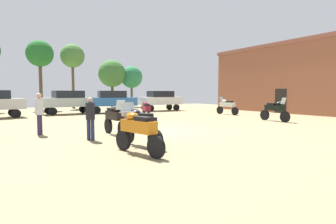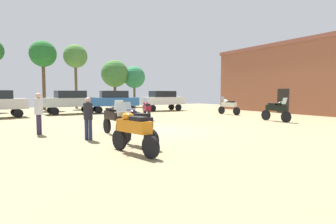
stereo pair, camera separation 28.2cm
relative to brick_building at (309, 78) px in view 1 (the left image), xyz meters
name	(u,v)px [view 1 (the left image)]	position (x,y,z in m)	size (l,w,h in m)	color
ground_plane	(156,131)	(-18.00, -3.58, -3.19)	(44.00, 52.00, 0.02)	#8C7D58
brick_building	(309,78)	(0.00, 0.00, 0.00)	(6.12, 18.38, 6.39)	brown
motorcycle_1	(138,130)	(-20.85, -7.74, -2.45)	(0.75, 2.18, 1.48)	black
motorcycle_2	(146,109)	(-15.96, 1.52, -2.47)	(0.78, 2.09, 1.44)	black
motorcycle_3	(227,106)	(-8.16, 2.01, -2.44)	(0.63, 2.28, 1.49)	black
motorcycle_5	(140,125)	(-20.29, -6.71, -2.45)	(0.72, 2.17, 1.50)	black
motorcycle_6	(115,118)	(-20.18, -3.98, -2.44)	(0.62, 2.18, 1.51)	black
motorcycle_7	(275,110)	(-9.35, -3.64, -2.44)	(0.62, 2.26, 1.51)	black
car_1	(68,100)	(-19.42, 9.43, -2.01)	(4.44, 2.16, 2.00)	black
car_2	(160,99)	(-10.48, 9.23, -2.01)	(4.33, 1.86, 2.00)	black
car_5	(112,100)	(-15.71, 8.93, -2.01)	(4.52, 2.41, 2.00)	black
person_1	(90,115)	(-21.41, -4.64, -2.22)	(0.48, 0.48, 1.65)	navy
person_2	(39,110)	(-22.92, -2.17, -2.12)	(0.46, 0.46, 1.81)	#302644
tree_1	(132,77)	(-9.79, 18.07, 0.64)	(2.83, 2.83, 5.26)	#4D4A34
tree_3	(112,74)	(-12.34, 18.29, 1.03)	(3.40, 3.40, 5.93)	#4E4026
tree_4	(72,57)	(-17.23, 17.71, 2.76)	(2.67, 2.67, 7.36)	brown
tree_7	(40,54)	(-20.76, 16.56, 2.63)	(2.73, 2.73, 7.27)	brown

